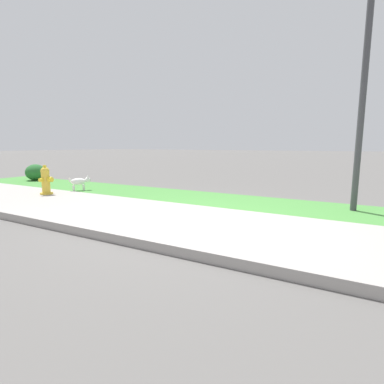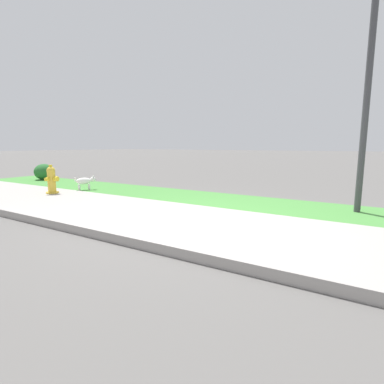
% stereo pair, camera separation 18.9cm
% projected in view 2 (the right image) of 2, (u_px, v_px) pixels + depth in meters
% --- Properties ---
extents(ground_plane, '(120.00, 120.00, 0.00)m').
position_uv_depth(ground_plane, '(188.00, 222.00, 4.70)').
color(ground_plane, '#5B5956').
extents(sidewalk_pavement, '(18.00, 2.39, 0.01)m').
position_uv_depth(sidewalk_pavement, '(188.00, 222.00, 4.70)').
color(sidewalk_pavement, '#9E9993').
rests_on(sidewalk_pavement, ground).
extents(grass_verge, '(18.00, 1.66, 0.01)m').
position_uv_depth(grass_verge, '(239.00, 201.00, 6.40)').
color(grass_verge, '#47893D').
rests_on(grass_verge, ground).
extents(street_curb, '(18.00, 0.16, 0.12)m').
position_uv_depth(street_curb, '(132.00, 240.00, 3.62)').
color(street_curb, '#9E9993').
rests_on(street_curb, ground).
extents(fire_hydrant_at_driveway, '(0.35, 0.38, 0.72)m').
position_uv_depth(fire_hydrant_at_driveway, '(52.00, 180.00, 7.39)').
color(fire_hydrant_at_driveway, gold).
rests_on(fire_hydrant_at_driveway, ground).
extents(small_white_dog, '(0.37, 0.48, 0.40)m').
position_uv_depth(small_white_dog, '(85.00, 181.00, 8.03)').
color(small_white_dog, white).
rests_on(small_white_dog, ground).
extents(street_lamp, '(0.32, 0.32, 4.89)m').
position_uv_depth(street_lamp, '(374.00, 22.00, 4.92)').
color(street_lamp, '#3D3D42').
rests_on(street_lamp, ground).
extents(shrub_bush_far_verge, '(0.64, 0.64, 0.55)m').
position_uv_depth(shrub_bush_far_verge, '(44.00, 172.00, 10.37)').
color(shrub_bush_far_verge, '#28662D').
rests_on(shrub_bush_far_verge, ground).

